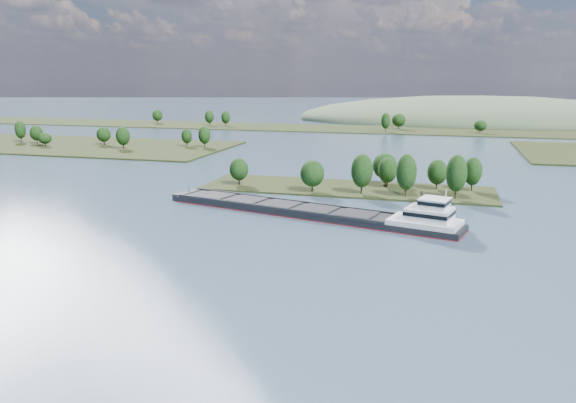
% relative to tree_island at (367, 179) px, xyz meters
% --- Properties ---
extents(ground, '(1800.00, 1800.00, 0.00)m').
position_rel_tree_island_xyz_m(ground, '(-7.01, -59.05, -4.19)').
color(ground, '#374A60').
rests_on(ground, ground).
extents(tree_island, '(100.00, 31.21, 15.40)m').
position_rel_tree_island_xyz_m(tree_island, '(0.00, 0.00, 0.00)').
color(tree_island, black).
rests_on(tree_island, ground).
extents(back_shoreline, '(900.00, 60.00, 14.84)m').
position_rel_tree_island_xyz_m(back_shoreline, '(1.79, 220.80, -3.49)').
color(back_shoreline, black).
rests_on(back_shoreline, ground).
extents(hill_west, '(320.00, 160.00, 44.00)m').
position_rel_tree_island_xyz_m(hill_west, '(52.99, 320.95, -4.19)').
color(hill_west, '#485B3F').
rests_on(hill_west, ground).
extents(cargo_barge, '(89.49, 32.77, 12.13)m').
position_rel_tree_island_xyz_m(cargo_barge, '(-6.24, -40.17, -2.66)').
color(cargo_barge, black).
rests_on(cargo_barge, ground).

